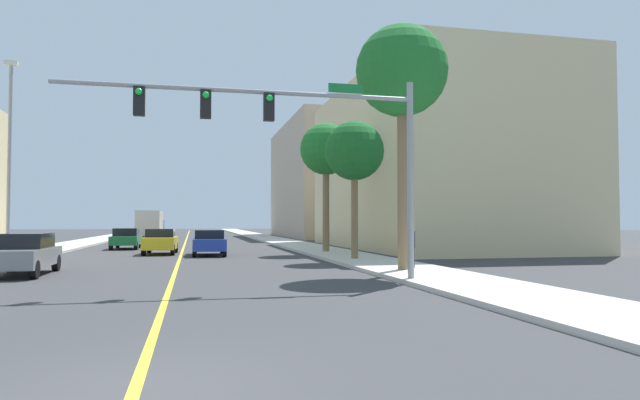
# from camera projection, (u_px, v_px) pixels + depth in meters

# --- Properties ---
(ground) EXTENTS (192.00, 192.00, 0.00)m
(ground) POSITION_uv_depth(u_px,v_px,m) (185.00, 244.00, 47.28)
(ground) COLOR #38383A
(sidewalk_left) EXTENTS (3.39, 168.00, 0.15)m
(sidewalk_left) POSITION_uv_depth(u_px,v_px,m) (75.00, 244.00, 45.35)
(sidewalk_left) COLOR beige
(sidewalk_left) RESTS_ON ground
(sidewalk_right) EXTENTS (3.39, 168.00, 0.15)m
(sidewalk_right) POSITION_uv_depth(u_px,v_px,m) (286.00, 242.00, 49.21)
(sidewalk_right) COLOR beige
(sidewalk_right) RESTS_ON ground
(lane_marking_center) EXTENTS (0.16, 144.00, 0.01)m
(lane_marking_center) POSITION_uv_depth(u_px,v_px,m) (185.00, 244.00, 47.28)
(lane_marking_center) COLOR yellow
(lane_marking_center) RESTS_ON ground
(building_right_near) EXTENTS (12.19, 23.80, 12.09)m
(building_right_near) POSITION_uv_depth(u_px,v_px,m) (429.00, 166.00, 41.43)
(building_right_near) COLOR beige
(building_right_near) RESTS_ON ground
(building_right_far) EXTENTS (12.10, 24.72, 13.95)m
(building_right_far) POSITION_uv_depth(u_px,v_px,m) (332.00, 181.00, 70.10)
(building_right_far) COLOR tan
(building_right_far) RESTS_ON ground
(traffic_signal_mast) EXTENTS (10.78, 0.36, 6.24)m
(traffic_signal_mast) POSITION_uv_depth(u_px,v_px,m) (297.00, 128.00, 17.00)
(traffic_signal_mast) COLOR gray
(traffic_signal_mast) RESTS_ON sidewalk_right
(street_lamp) EXTENTS (0.56, 0.28, 9.11)m
(street_lamp) POSITION_uv_depth(u_px,v_px,m) (9.00, 151.00, 25.30)
(street_lamp) COLOR gray
(street_lamp) RESTS_ON sidewalk_left
(palm_near) EXTENTS (3.47, 3.47, 9.22)m
(palm_near) POSITION_uv_depth(u_px,v_px,m) (402.00, 73.00, 21.06)
(palm_near) COLOR brown
(palm_near) RESTS_ON sidewalk_right
(palm_mid) EXTENTS (2.91, 2.91, 6.70)m
(palm_mid) POSITION_uv_depth(u_px,v_px,m) (354.00, 152.00, 27.27)
(palm_mid) COLOR brown
(palm_mid) RESTS_ON sidewalk_right
(palm_far) EXTENTS (3.13, 3.13, 7.72)m
(palm_far) POSITION_uv_depth(u_px,v_px,m) (326.00, 151.00, 33.61)
(palm_far) COLOR brown
(palm_far) RESTS_ON sidewalk_right
(car_gray) EXTENTS (1.87, 4.27, 1.51)m
(car_gray) POSITION_uv_depth(u_px,v_px,m) (22.00, 253.00, 20.18)
(car_gray) COLOR slate
(car_gray) RESTS_ON ground
(car_blue) EXTENTS (1.86, 4.42, 1.46)m
(car_blue) POSITION_uv_depth(u_px,v_px,m) (209.00, 242.00, 31.82)
(car_blue) COLOR #1E389E
(car_blue) RESTS_ON ground
(car_yellow) EXTENTS (1.93, 3.93, 1.50)m
(car_yellow) POSITION_uv_depth(u_px,v_px,m) (161.00, 241.00, 32.97)
(car_yellow) COLOR gold
(car_yellow) RESTS_ON ground
(car_green) EXTENTS (1.83, 4.45, 1.46)m
(car_green) POSITION_uv_depth(u_px,v_px,m) (126.00, 238.00, 39.20)
(car_green) COLOR #196638
(car_green) RESTS_ON ground
(delivery_truck) EXTENTS (2.51, 8.13, 3.04)m
(delivery_truck) POSITION_uv_depth(u_px,v_px,m) (150.00, 224.00, 59.87)
(delivery_truck) COLOR #194799
(delivery_truck) RESTS_ON ground
(pedestrian) EXTENTS (0.38, 0.38, 1.61)m
(pedestrian) POSITION_uv_depth(u_px,v_px,m) (410.00, 247.00, 21.50)
(pedestrian) COLOR black
(pedestrian) RESTS_ON sidewalk_right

